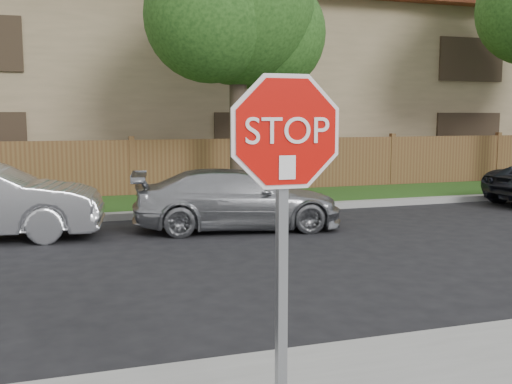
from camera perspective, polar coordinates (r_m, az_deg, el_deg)
name	(u,v)px	position (r m, az deg, el deg)	size (l,w,h in m)	color
ground	(277,359)	(5.77, 2.01, -15.65)	(90.00, 90.00, 0.00)	black
far_curb	(150,215)	(13.44, -10.05, -2.13)	(70.00, 0.30, 0.15)	gray
grass_strip	(140,205)	(15.06, -10.94, -1.20)	(70.00, 3.00, 0.12)	#1E4714
fence	(132,170)	(16.56, -11.71, 2.11)	(70.00, 0.12, 1.60)	brown
apartment_building	(112,79)	(22.10, -13.57, 10.41)	(35.20, 9.20, 7.20)	#8A7756
tree_mid	(240,8)	(15.42, -1.53, 17.09)	(4.80, 3.90, 7.35)	#382B21
stop_sign	(285,183)	(3.78, 2.74, 0.89)	(1.01, 0.13, 2.55)	gray
sedan_right	(238,199)	(11.89, -1.76, -0.70)	(1.68, 4.13, 1.20)	#9C9EA2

